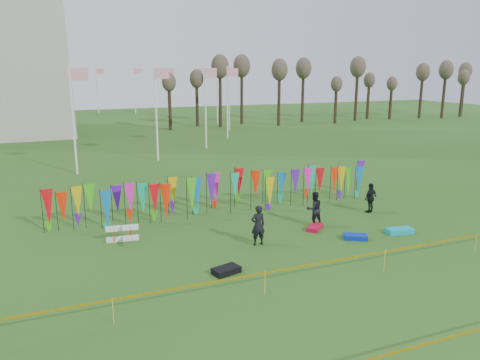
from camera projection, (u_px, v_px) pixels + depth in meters
name	position (u px, v px, depth m)	size (l,w,h in m)	color
ground	(289.00, 265.00, 18.67)	(160.00, 160.00, 0.00)	#234F16
banner_row	(226.00, 190.00, 25.55)	(18.64, 0.64, 2.08)	black
caution_tape_near	(309.00, 266.00, 16.70)	(26.00, 0.02, 0.90)	yellow
caution_tape_far	(418.00, 348.00, 11.82)	(26.00, 0.02, 0.90)	yellow
tree_line	(342.00, 79.00, 68.65)	(53.92, 1.92, 7.84)	#34261A
box_kite	(122.00, 233.00, 21.12)	(0.73, 0.73, 0.82)	red
person_left	(258.00, 225.00, 20.68)	(0.67, 0.49, 1.82)	black
person_mid	(314.00, 209.00, 23.24)	(0.85, 0.52, 1.75)	black
person_right	(371.00, 198.00, 25.41)	(0.96, 0.55, 1.65)	black
kite_bag_blue	(355.00, 237.00, 21.54)	(1.06, 0.56, 0.22)	#0B2FB6
kite_bag_red	(315.00, 227.00, 22.84)	(1.12, 0.51, 0.21)	red
kite_bag_black	(226.00, 270.00, 17.93)	(1.04, 0.60, 0.24)	black
kite_bag_teal	(400.00, 231.00, 22.31)	(1.26, 0.60, 0.24)	#0EB3C5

